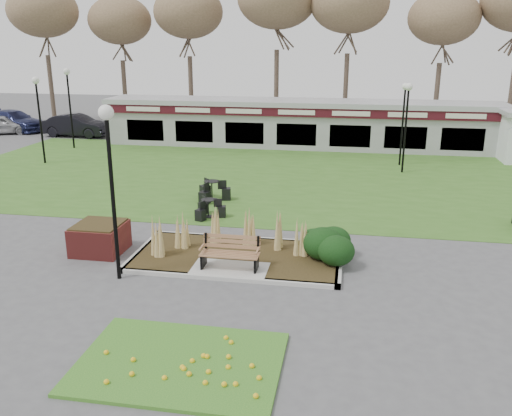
% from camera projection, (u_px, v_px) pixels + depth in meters
% --- Properties ---
extents(ground, '(100.00, 100.00, 0.00)m').
position_uv_depth(ground, '(229.00, 274.00, 15.56)').
color(ground, '#515154').
rests_on(ground, ground).
extents(lawn, '(34.00, 16.00, 0.02)m').
position_uv_depth(lawn, '(282.00, 176.00, 26.85)').
color(lawn, '#386720').
rests_on(lawn, ground).
extents(flower_bed, '(4.20, 3.00, 0.16)m').
position_uv_depth(flower_bed, '(180.00, 361.00, 11.21)').
color(flower_bed, '#2B6D1F').
rests_on(flower_bed, ground).
extents(planting_bed, '(6.75, 3.40, 1.27)m').
position_uv_depth(planting_bed, '(279.00, 248.00, 16.51)').
color(planting_bed, '#302513').
rests_on(planting_bed, ground).
extents(park_bench, '(1.70, 0.66, 0.93)m').
position_uv_depth(park_bench, '(230.00, 252.00, 15.62)').
color(park_bench, '#956643').
rests_on(park_bench, ground).
extents(brick_planter, '(1.50, 1.50, 0.95)m').
position_uv_depth(brick_planter, '(100.00, 238.00, 17.09)').
color(brick_planter, maroon).
rests_on(brick_planter, ground).
extents(food_pavilion, '(24.60, 3.40, 2.90)m').
position_uv_depth(food_pavilion, '(299.00, 123.00, 33.90)').
color(food_pavilion, '#97979A').
rests_on(food_pavilion, ground).
extents(tree_backdrop, '(47.24, 5.24, 10.36)m').
position_uv_depth(tree_backdrop, '(312.00, 13.00, 39.43)').
color(tree_backdrop, '#47382B').
rests_on(tree_backdrop, ground).
extents(lamp_post_near_left, '(0.40, 0.40, 4.86)m').
position_uv_depth(lamp_post_near_left, '(109.00, 155.00, 14.26)').
color(lamp_post_near_left, black).
rests_on(lamp_post_near_left, ground).
extents(lamp_post_mid_left, '(0.38, 0.38, 4.63)m').
position_uv_depth(lamp_post_mid_left, '(38.00, 101.00, 28.67)').
color(lamp_post_mid_left, black).
rests_on(lamp_post_mid_left, ground).
extents(lamp_post_mid_right, '(0.37, 0.37, 4.46)m').
position_uv_depth(lamp_post_mid_right, '(407.00, 108.00, 26.60)').
color(lamp_post_mid_right, black).
rests_on(lamp_post_mid_right, ground).
extents(lamp_post_far_right, '(0.36, 0.36, 4.35)m').
position_uv_depth(lamp_post_far_right, '(404.00, 106.00, 28.23)').
color(lamp_post_far_right, black).
rests_on(lamp_post_far_right, ground).
extents(lamp_post_far_left, '(0.40, 0.40, 4.86)m').
position_uv_depth(lamp_post_far_left, '(68.00, 90.00, 32.79)').
color(lamp_post_far_left, black).
rests_on(lamp_post_far_left, ground).
extents(bistro_set_a, '(1.48, 1.50, 0.82)m').
position_uv_depth(bistro_set_a, '(212.00, 194.00, 22.69)').
color(bistro_set_a, black).
rests_on(bistro_set_a, ground).
extents(bistro_set_b, '(1.22, 1.28, 0.69)m').
position_uv_depth(bistro_set_b, '(208.00, 211.00, 20.51)').
color(bistro_set_b, black).
rests_on(bistro_set_b, ground).
extents(car_silver, '(4.36, 3.14, 1.38)m').
position_uv_depth(car_silver, '(1.00, 124.00, 38.71)').
color(car_silver, '#A8A8AD').
rests_on(car_silver, ground).
extents(car_black, '(4.83, 1.95, 1.56)m').
position_uv_depth(car_black, '(77.00, 125.00, 37.68)').
color(car_black, black).
rests_on(car_black, ground).
extents(car_blue, '(5.65, 3.49, 1.53)m').
position_uv_depth(car_blue, '(14.00, 121.00, 39.92)').
color(car_blue, navy).
rests_on(car_blue, ground).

